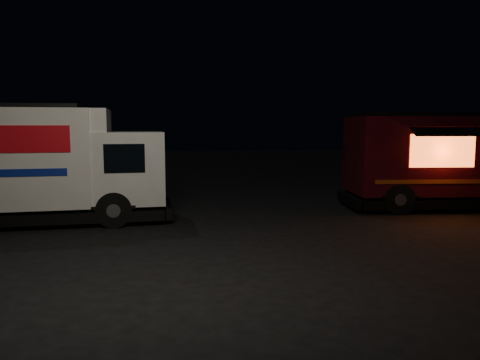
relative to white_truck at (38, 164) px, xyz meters
name	(u,v)px	position (x,y,z in m)	size (l,w,h in m)	color
ground	(221,242)	(5.06, -2.93, -1.71)	(80.00, 80.00, 0.00)	black
white_truck	(38,164)	(0.00, 0.00, 0.00)	(7.53, 2.57, 3.41)	white
red_truck	(447,161)	(13.13, 0.94, -0.09)	(6.94, 2.55, 3.23)	#3D0B12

